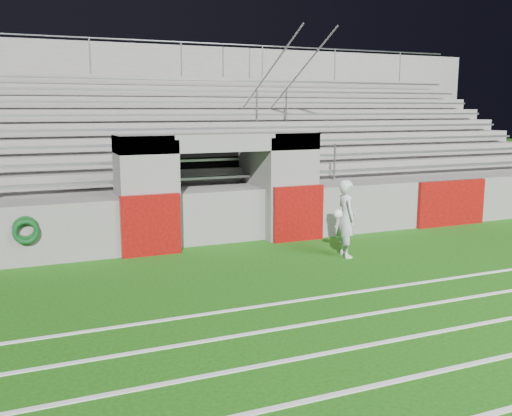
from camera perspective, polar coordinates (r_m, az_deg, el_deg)
name	(u,v)px	position (r m, az deg, el deg)	size (l,w,h in m)	color
ground	(284,283)	(10.62, 2.83, -7.47)	(90.00, 90.00, 0.00)	#17510D
field_markings	(492,414)	(6.83, 22.49, -18.48)	(28.00, 8.09, 0.01)	white
stadium_structure	(171,164)	(17.73, -8.46, 4.36)	(26.00, 8.48, 5.42)	slate
goalkeeper_with_ball	(346,218)	(12.41, 9.01, -1.03)	(0.63, 0.67, 1.68)	#B6BBC0
hose_coil	(26,230)	(12.27, -22.04, -2.07)	(0.51, 0.15, 0.57)	#0B3912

